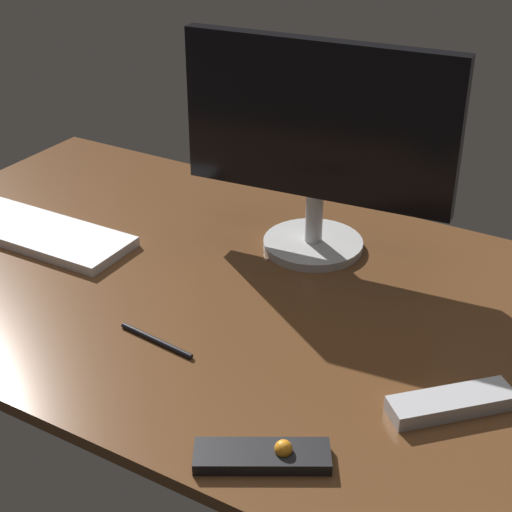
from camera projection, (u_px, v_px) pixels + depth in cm
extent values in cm
cube|color=brown|center=(216.00, 287.00, 138.34)|extent=(140.00, 84.00, 2.00)
cylinder|color=#BDBDBD|center=(313.00, 244.00, 148.49)|extent=(18.80, 18.80, 1.60)
cylinder|color=#BDBDBD|center=(314.00, 218.00, 145.78)|extent=(3.24, 3.24, 9.47)
cube|color=black|center=(318.00, 121.00, 136.55)|extent=(49.91, 8.04, 28.22)
cube|color=white|center=(36.00, 232.00, 152.56)|extent=(39.58, 14.14, 1.86)
cube|color=black|center=(262.00, 456.00, 99.39)|extent=(17.64, 13.28, 1.66)
sphere|color=orange|center=(283.00, 449.00, 98.78)|extent=(2.34, 2.34, 2.34)
cube|color=#B7B7BC|center=(451.00, 403.00, 107.87)|extent=(16.06, 16.13, 2.30)
cylinder|color=black|center=(156.00, 340.00, 121.95)|extent=(14.33, 2.34, 0.84)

